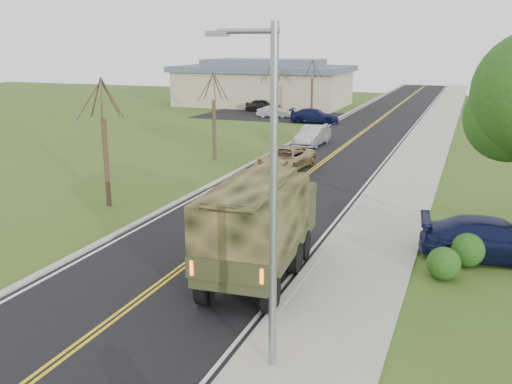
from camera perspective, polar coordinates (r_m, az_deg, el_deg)
The scene contains 18 objects.
ground at distance 16.83m, azimuth -14.46°, elevation -12.52°, with size 160.00×160.00×0.00m, color #3B531B.
road at distance 53.35m, azimuth 11.10°, elevation 6.24°, with size 8.00×120.00×0.01m, color black.
curb_right at distance 52.80m, azimuth 15.56°, elevation 5.95°, with size 0.30×120.00×0.12m, color #9E998E.
sidewalk_right at distance 52.67m, azimuth 17.46°, elevation 5.78°, with size 3.20×120.00×0.10m, color #9E998E.
curb_left at distance 54.20m, azimuth 6.76°, elevation 6.59°, with size 0.30×120.00×0.10m, color #9E998E.
street_light at distance 12.64m, azimuth 1.34°, elevation 0.36°, with size 1.65×0.22×8.00m.
bare_tree_a at distance 27.68m, azimuth -14.81°, elevation 3.91°, with size 1.93×2.26×6.08m.
bare_tree_b at distance 37.96m, azimuth -4.21°, elevation 6.92°, with size 1.83×2.14×5.73m.
bare_tree_c at distance 48.98m, azimuth 1.81°, elevation 9.04°, with size 2.04×2.39×6.42m.
bare_tree_d at distance 60.42m, azimuth 5.61°, elevation 9.82°, with size 1.88×2.20×5.91m.
commercial_building at distance 72.62m, azimuth 0.81°, elevation 10.80°, with size 25.50×21.50×5.65m.
military_truck at distance 18.45m, azimuth 0.36°, elevation -3.01°, with size 2.86×7.00×3.41m.
suv_champagne at distance 34.99m, azimuth 2.94°, elevation 3.35°, with size 2.35×5.10×1.42m, color tan.
sedan_silver at distance 43.76m, azimuth 5.67°, elevation 5.62°, with size 1.57×4.50×1.48m, color #B4B5B9.
pickup_navy at distance 22.09m, azimuth 22.79°, elevation -4.45°, with size 2.12×5.22×1.51m, color #0F1537.
lot_car_dark at distance 66.04m, azimuth 0.71°, elevation 8.68°, with size 1.63×4.05×1.38m, color black.
lot_car_silver at distance 60.44m, azimuth 1.83°, elevation 8.01°, with size 1.24×3.55×1.17m, color silver.
lot_car_navy at distance 56.39m, azimuth 5.87°, elevation 7.58°, with size 1.95×4.81×1.39m, color #10133B.
Camera 1 is at (9.01, -12.04, 7.55)m, focal length 40.00 mm.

